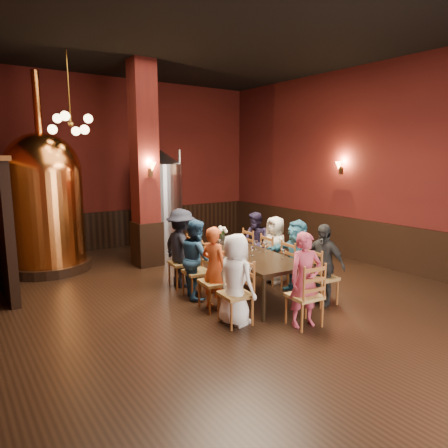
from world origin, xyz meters
TOP-DOWN VIEW (x-y plane):
  - room at (0.00, 0.00)m, footprint 10.00×10.02m
  - wainscot_right at (3.96, 0.00)m, footprint 0.08×9.90m
  - wainscot_back at (0.00, 4.96)m, footprint 7.90×0.08m
  - column at (-0.30, 2.80)m, footprint 0.58×0.58m
  - pendant_cluster at (-1.80, 2.90)m, footprint 0.90×0.90m
  - sconce_wall at (3.90, 0.80)m, footprint 0.20×0.20m
  - sconce_column at (-0.30, 2.50)m, footprint 0.20×0.20m
  - dining_table at (0.34, -0.09)m, footprint 1.23×2.49m
  - chair_0 at (-0.61, -1.00)m, footprint 0.50×0.50m
  - person_0 at (-0.61, -1.00)m, footprint 0.53×0.73m
  - chair_1 at (-0.54, -0.33)m, footprint 0.50×0.50m
  - person_1 at (-0.54, -0.33)m, footprint 0.45×0.57m
  - chair_2 at (-0.47, 0.33)m, footprint 0.50×0.50m
  - person_2 at (-0.47, 0.33)m, footprint 0.53×0.75m
  - chair_3 at (-0.41, 0.99)m, footprint 0.50×0.50m
  - person_3 at (-0.41, 0.99)m, footprint 0.63×1.01m
  - chair_4 at (1.09, -1.17)m, footprint 0.50×0.50m
  - person_4 at (1.09, -1.17)m, footprint 0.49×0.85m
  - chair_5 at (1.15, -0.50)m, footprint 0.50×0.50m
  - person_5 at (1.15, -0.50)m, footprint 0.48×1.27m
  - chair_6 at (1.22, 0.16)m, footprint 0.50×0.50m
  - person_6 at (1.22, 0.16)m, footprint 0.42×0.64m
  - chair_7 at (1.29, 0.82)m, footprint 0.50×0.50m
  - person_7 at (1.29, 0.82)m, footprint 0.36×0.66m
  - chair_8 at (0.19, -1.63)m, footprint 0.50×0.50m
  - person_8 at (0.19, -1.63)m, footprint 0.58×0.45m
  - copper_kettle at (-2.25, 3.64)m, footprint 2.05×2.05m
  - steel_vessel at (0.66, 3.97)m, footprint 1.18×1.18m
  - rose_vase at (0.42, 0.81)m, footprint 0.22×0.22m
  - wine_glass_0 at (0.67, -0.20)m, footprint 0.07×0.07m
  - wine_glass_1 at (0.50, 0.66)m, footprint 0.07×0.07m
  - wine_glass_2 at (0.18, 0.55)m, footprint 0.07×0.07m
  - wine_glass_3 at (0.02, -0.16)m, footprint 0.07×0.07m
  - wine_glass_4 at (0.66, 0.07)m, footprint 0.07×0.07m
  - wine_glass_5 at (0.30, -0.27)m, footprint 0.07×0.07m
  - wine_glass_6 at (0.10, 0.61)m, footprint 0.07×0.07m
  - wine_glass_7 at (0.60, -0.73)m, footprint 0.07×0.07m
  - wine_glass_8 at (0.64, -0.11)m, footprint 0.07×0.07m

SIDE VIEW (x-z plane):
  - chair_0 at x=-0.61m, z-range 0.00..0.92m
  - chair_1 at x=-0.54m, z-range 0.00..0.92m
  - chair_2 at x=-0.47m, z-range 0.00..0.92m
  - chair_3 at x=-0.41m, z-range 0.00..0.92m
  - chair_4 at x=1.09m, z-range 0.00..0.92m
  - chair_5 at x=1.15m, z-range 0.00..0.92m
  - chair_6 at x=1.22m, z-range 0.00..0.92m
  - chair_7 at x=1.29m, z-range 0.00..0.92m
  - chair_8 at x=0.19m, z-range 0.00..0.92m
  - wainscot_right at x=3.96m, z-range 0.00..1.00m
  - wainscot_back at x=0.00m, z-range 0.00..1.00m
  - person_7 at x=1.29m, z-range 0.00..1.32m
  - person_6 at x=1.22m, z-range 0.00..1.32m
  - person_5 at x=1.15m, z-range 0.00..1.35m
  - person_0 at x=-0.61m, z-range 0.00..1.37m
  - person_1 at x=-0.54m, z-range 0.00..1.37m
  - person_4 at x=1.09m, z-range 0.00..1.37m
  - dining_table at x=0.34m, z-range 0.31..1.06m
  - person_2 at x=-0.47m, z-range 0.00..1.39m
  - person_8 at x=0.19m, z-range 0.00..1.40m
  - person_3 at x=-0.41m, z-range 0.00..1.50m
  - wine_glass_0 at x=0.67m, z-range 0.75..0.92m
  - wine_glass_1 at x=0.50m, z-range 0.75..0.92m
  - wine_glass_2 at x=0.18m, z-range 0.75..0.92m
  - wine_glass_3 at x=0.02m, z-range 0.75..0.92m
  - wine_glass_4 at x=0.66m, z-range 0.75..0.92m
  - wine_glass_5 at x=0.30m, z-range 0.75..0.92m
  - wine_glass_6 at x=0.10m, z-range 0.75..0.92m
  - wine_glass_7 at x=0.60m, z-range 0.75..0.92m
  - wine_glass_8 at x=0.64m, z-range 0.75..0.92m
  - rose_vase at x=0.42m, z-range 0.81..1.18m
  - steel_vessel at x=0.66m, z-range 0.00..2.63m
  - copper_kettle at x=-2.25m, z-range -0.57..3.62m
  - sconce_wall at x=3.90m, z-range 2.02..2.38m
  - sconce_column at x=-0.30m, z-range 2.02..2.38m
  - room at x=0.00m, z-range 0.00..4.50m
  - column at x=-0.30m, z-range 0.00..4.50m
  - pendant_cluster at x=-1.80m, z-range 2.25..3.95m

